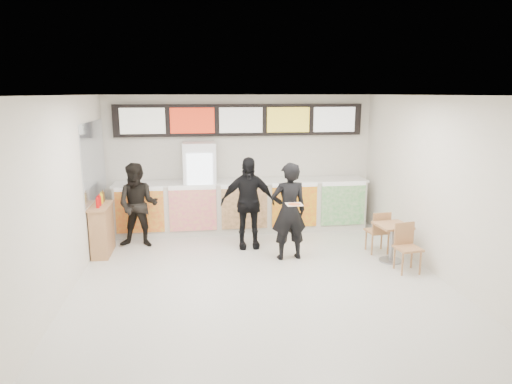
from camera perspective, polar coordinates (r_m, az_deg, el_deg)
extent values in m
plane|color=beige|center=(7.45, 0.87, -11.74)|extent=(7.00, 7.00, 0.00)
plane|color=white|center=(6.81, 0.95, 11.99)|extent=(7.00, 7.00, 0.00)
plane|color=silver|center=(10.40, -1.94, 3.78)|extent=(6.00, 0.00, 6.00)
plane|color=silver|center=(7.19, -23.48, -1.08)|extent=(0.00, 7.00, 7.00)
plane|color=silver|center=(7.98, 22.72, 0.23)|extent=(0.00, 7.00, 7.00)
cube|color=silver|center=(10.19, -1.68, -1.84)|extent=(5.50, 0.70, 1.10)
cube|color=silver|center=(10.07, -1.70, 1.30)|extent=(5.56, 0.76, 0.04)
cube|color=red|center=(9.83, -14.31, -2.42)|extent=(0.99, 0.02, 0.90)
cube|color=#E93378|center=(9.76, -7.89, -2.26)|extent=(0.99, 0.02, 0.90)
cube|color=brown|center=(9.81, -1.45, -2.07)|extent=(0.99, 0.02, 0.90)
cube|color=yellow|center=(9.99, 4.84, -1.86)|extent=(0.99, 0.02, 0.90)
cube|color=#238E2E|center=(10.27, 10.85, -1.63)|extent=(0.99, 0.02, 0.90)
cube|color=black|center=(10.22, -1.93, 8.98)|extent=(5.50, 0.12, 0.70)
cube|color=silver|center=(10.16, -14.01, 8.61)|extent=(0.95, 0.02, 0.55)
cube|color=red|center=(10.10, -7.96, 8.84)|extent=(0.95, 0.02, 0.55)
cube|color=silver|center=(10.15, -1.89, 8.96)|extent=(0.95, 0.02, 0.55)
cube|color=yellow|center=(10.31, 4.05, 8.99)|extent=(0.95, 0.02, 0.55)
cube|color=white|center=(10.57, 9.76, 8.93)|extent=(0.95, 0.02, 0.55)
cube|color=white|center=(10.06, -7.01, 0.51)|extent=(0.70, 0.65, 2.00)
cube|color=white|center=(9.72, -6.99, 0.40)|extent=(0.54, 0.02, 1.50)
cylinder|color=#167C37|center=(9.90, -8.12, -2.99)|extent=(0.07, 0.07, 0.22)
cylinder|color=orange|center=(9.90, -7.31, -2.97)|extent=(0.07, 0.07, 0.22)
cylinder|color=red|center=(9.90, -6.50, -2.95)|extent=(0.07, 0.07, 0.22)
cylinder|color=#165AAA|center=(9.90, -5.69, -2.92)|extent=(0.07, 0.07, 0.22)
cylinder|color=orange|center=(9.81, -8.19, -0.85)|extent=(0.07, 0.07, 0.22)
cylinder|color=red|center=(9.81, -7.37, -0.83)|extent=(0.07, 0.07, 0.22)
cylinder|color=#165AAA|center=(9.81, -6.55, -0.80)|extent=(0.07, 0.07, 0.22)
cylinder|color=#167C37|center=(9.81, -5.73, -0.78)|extent=(0.07, 0.07, 0.22)
cylinder|color=red|center=(9.73, -8.25, 1.33)|extent=(0.07, 0.07, 0.22)
cylinder|color=#165AAA|center=(9.73, -7.43, 1.36)|extent=(0.07, 0.07, 0.22)
cylinder|color=#167C37|center=(9.73, -6.61, 1.38)|extent=(0.07, 0.07, 0.22)
cylinder|color=orange|center=(9.73, -5.78, 1.40)|extent=(0.07, 0.07, 0.22)
cylinder|color=#165AAA|center=(9.66, -8.32, 3.55)|extent=(0.07, 0.07, 0.22)
cylinder|color=#167C37|center=(9.66, -7.49, 3.57)|extent=(0.07, 0.07, 0.22)
cylinder|color=orange|center=(9.66, -6.66, 3.59)|extent=(0.07, 0.07, 0.22)
cylinder|color=red|center=(9.67, -5.83, 3.61)|extent=(0.07, 0.07, 0.22)
cube|color=#B2B7BF|center=(9.48, -19.60, 3.78)|extent=(0.01, 2.00, 1.50)
imported|color=black|center=(8.39, 4.13, -2.43)|extent=(0.70, 0.50, 1.82)
imported|color=black|center=(9.37, -14.53, -1.63)|extent=(0.91, 0.76, 1.69)
imported|color=black|center=(9.01, -1.05, -1.36)|extent=(1.07, 0.45, 1.83)
cube|color=beige|center=(7.91, 4.81, -1.55)|extent=(0.28, 0.28, 0.01)
cone|color=#CC7233|center=(7.91, 4.81, -1.48)|extent=(0.36, 0.36, 0.02)
cube|color=tan|center=(8.65, 16.72, -4.02)|extent=(0.63, 0.63, 0.04)
cylinder|color=gray|center=(8.75, 16.58, -6.21)|extent=(0.08, 0.08, 0.68)
cylinder|color=gray|center=(8.85, 16.45, -8.20)|extent=(0.41, 0.41, 0.03)
cube|color=tan|center=(8.31, 18.47, -6.70)|extent=(0.44, 0.44, 0.04)
cube|color=tan|center=(8.40, 18.04, -4.92)|extent=(0.38, 0.08, 0.39)
cube|color=tan|center=(9.14, 14.94, -4.75)|extent=(0.44, 0.44, 0.04)
cube|color=tan|center=(8.93, 15.45, -3.75)|extent=(0.38, 0.08, 0.39)
cube|color=tan|center=(9.21, -18.66, -4.60)|extent=(0.31, 0.82, 0.93)
cube|color=tan|center=(9.09, -18.87, -1.68)|extent=(0.35, 0.86, 0.04)
cylinder|color=red|center=(8.85, -19.19, -1.32)|extent=(0.06, 0.06, 0.19)
cylinder|color=red|center=(9.02, -18.98, -1.06)|extent=(0.06, 0.06, 0.19)
cylinder|color=yellow|center=(9.18, -18.77, -0.81)|extent=(0.06, 0.06, 0.19)
cylinder|color=brown|center=(9.34, -18.58, -0.59)|extent=(0.06, 0.06, 0.19)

